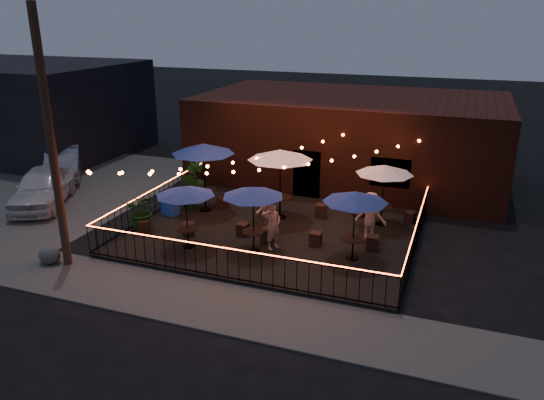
{
  "coord_description": "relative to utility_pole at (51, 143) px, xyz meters",
  "views": [
    {
      "loc": [
        6.13,
        -14.77,
        7.7
      ],
      "look_at": [
        -0.18,
        2.24,
        1.24
      ],
      "focal_mm": 35.0,
      "sensor_mm": 36.0,
      "label": 1
    }
  ],
  "objects": [
    {
      "name": "ground",
      "position": [
        5.4,
        2.6,
        -4.0
      ],
      "size": [
        110.0,
        110.0,
        0.0
      ],
      "primitive_type": "plane",
      "color": "black",
      "rests_on": "ground"
    },
    {
      "name": "patio",
      "position": [
        5.4,
        4.6,
        -3.92
      ],
      "size": [
        10.0,
        8.0,
        0.15
      ],
      "primitive_type": "cube",
      "color": "black",
      "rests_on": "ground"
    },
    {
      "name": "sidewalk",
      "position": [
        5.4,
        -0.65,
        -3.98
      ],
      "size": [
        18.0,
        2.5,
        0.05
      ],
      "primitive_type": "cube",
      "color": "#474441",
      "rests_on": "ground"
    },
    {
      "name": "parking_lot",
      "position": [
        -6.6,
        6.6,
        -3.99
      ],
      "size": [
        11.0,
        12.0,
        0.02
      ],
      "primitive_type": "cube",
      "color": "#474441",
      "rests_on": "ground"
    },
    {
      "name": "brick_building",
      "position": [
        6.4,
        12.59,
        -2.0
      ],
      "size": [
        14.0,
        8.0,
        4.0
      ],
      "color": "#3C1B10",
      "rests_on": "ground"
    },
    {
      "name": "background_building",
      "position": [
        -12.6,
        11.6,
        -1.5
      ],
      "size": [
        12.0,
        9.0,
        5.0
      ],
      "primitive_type": "cube",
      "color": "black",
      "rests_on": "ground"
    },
    {
      "name": "utility_pole",
      "position": [
        0.0,
        0.0,
        0.0
      ],
      "size": [
        0.26,
        0.26,
        8.0
      ],
      "primitive_type": "cylinder",
      "color": "#322214",
      "rests_on": "ground"
    },
    {
      "name": "fence_front",
      "position": [
        5.4,
        0.6,
        -3.34
      ],
      "size": [
        10.0,
        0.04,
        1.04
      ],
      "color": "black",
      "rests_on": "patio"
    },
    {
      "name": "fence_left",
      "position": [
        0.4,
        4.6,
        -3.34
      ],
      "size": [
        0.04,
        8.0,
        1.04
      ],
      "rotation": [
        0.0,
        0.0,
        1.57
      ],
      "color": "black",
      "rests_on": "patio"
    },
    {
      "name": "fence_right",
      "position": [
        10.4,
        4.6,
        -3.34
      ],
      "size": [
        0.04,
        8.0,
        1.04
      ],
      "rotation": [
        0.0,
        0.0,
        1.57
      ],
      "color": "black",
      "rests_on": "patio"
    },
    {
      "name": "festoon_lights",
      "position": [
        4.39,
        4.3,
        -1.48
      ],
      "size": [
        10.02,
        8.72,
        1.32
      ],
      "color": "#FF5B28",
      "rests_on": "ground"
    },
    {
      "name": "cafe_table_0",
      "position": [
        3.14,
        2.27,
        -1.86
      ],
      "size": [
        2.4,
        2.4,
        2.18
      ],
      "rotation": [
        0.0,
        0.0,
        0.25
      ],
      "color": "black",
      "rests_on": "patio"
    },
    {
      "name": "cafe_table_1",
      "position": [
        2.06,
        5.67,
        -1.34
      ],
      "size": [
        3.13,
        3.13,
        2.74
      ],
      "rotation": [
        0.0,
        0.0,
        0.31
      ],
      "color": "black",
      "rests_on": "patio"
    },
    {
      "name": "cafe_table_2",
      "position": [
        5.33,
        2.78,
        -1.8
      ],
      "size": [
        2.08,
        2.08,
        2.24
      ],
      "rotation": [
        0.0,
        0.0,
        -0.03
      ],
      "color": "black",
      "rests_on": "patio"
    },
    {
      "name": "cafe_table_3",
      "position": [
        5.15,
        5.92,
        -1.37
      ],
      "size": [
        3.23,
        3.23,
        2.72
      ],
      "rotation": [
        0.0,
        0.0,
        -0.4
      ],
      "color": "black",
      "rests_on": "patio"
    },
    {
      "name": "cafe_table_4",
      "position": [
        8.56,
        3.32,
        -1.77
      ],
      "size": [
        2.46,
        2.46,
        2.28
      ],
      "rotation": [
        0.0,
        0.0,
        0.21
      ],
      "color": "black",
      "rests_on": "patio"
    },
    {
      "name": "cafe_table_5",
      "position": [
        8.94,
        6.59,
        -1.73
      ],
      "size": [
        2.21,
        2.21,
        2.32
      ],
      "rotation": [
        0.0,
        0.0,
        0.05
      ],
      "color": "black",
      "rests_on": "patio"
    },
    {
      "name": "bistro_chair_0",
      "position": [
        1.02,
        2.84,
        -3.62
      ],
      "size": [
        0.51,
        0.51,
        0.46
      ],
      "primitive_type": "cube",
      "rotation": [
        0.0,
        0.0,
        0.41
      ],
      "color": "black",
      "rests_on": "patio"
    },
    {
      "name": "bistro_chair_1",
      "position": [
        2.66,
        3.17,
        -3.62
      ],
      "size": [
        0.51,
        0.51,
        0.46
      ],
      "primitive_type": "cube",
      "rotation": [
        0.0,
        0.0,
        3.56
      ],
      "color": "black",
      "rests_on": "patio"
    },
    {
      "name": "bistro_chair_2",
      "position": [
        0.93,
        6.53,
        -3.61
      ],
      "size": [
        0.46,
        0.46,
        0.48
      ],
      "primitive_type": "cube",
      "rotation": [
        0.0,
        0.0,
        0.14
      ],
      "color": "black",
      "rests_on": "patio"
    },
    {
      "name": "bistro_chair_3",
      "position": [
        2.6,
        6.11,
        -3.63
      ],
      "size": [
        0.45,
        0.45,
        0.45
      ],
      "primitive_type": "cube",
      "rotation": [
        0.0,
        0.0,
        2.91
      ],
      "color": "black",
      "rests_on": "patio"
    },
    {
      "name": "bistro_chair_4",
      "position": [
        4.49,
        3.84,
        -3.63
      ],
      "size": [
        0.41,
        0.41,
        0.44
      ],
      "primitive_type": "cube",
      "rotation": [
        0.0,
        0.0,
        -0.09
      ],
      "color": "black",
      "rests_on": "patio"
    },
    {
      "name": "bistro_chair_5",
      "position": [
        5.53,
        3.63,
        -3.6
      ],
      "size": [
        0.56,
        0.56,
        0.5
      ],
      "primitive_type": "cube",
      "rotation": [
        0.0,
        0.0,
        2.73
      ],
      "color": "black",
      "rests_on": "patio"
    },
    {
      "name": "bistro_chair_6",
      "position": [
        4.5,
        6.45,
        -3.62
      ],
      "size": [
        0.47,
        0.47,
        0.45
      ],
      "primitive_type": "cube",
      "rotation": [
        0.0,
        0.0,
        -0.25
      ],
      "color": "black",
      "rests_on": "patio"
    },
    {
      "name": "bistro_chair_7",
      "position": [
        6.62,
        6.58,
        -3.6
      ],
      "size": [
        0.54,
        0.54,
        0.51
      ],
      "primitive_type": "cube",
      "rotation": [
        0.0,
        0.0,
        3.46
      ],
      "color": "black",
      "rests_on": "patio"
    },
    {
      "name": "bistro_chair_8",
      "position": [
        7.15,
        3.94,
        -3.62
      ],
      "size": [
        0.4,
        0.4,
        0.46
      ],
      "primitive_type": "cube",
      "rotation": [
        0.0,
        0.0,
        0.05
      ],
      "color": "black",
      "rests_on": "patio"
    },
    {
      "name": "bistro_chair_9",
      "position": [
        9.04,
        4.27,
        -3.61
      ],
      "size": [
        0.43,
        0.43,
        0.48
      ],
      "primitive_type": "cube",
      "rotation": [
        0.0,
        0.0,
        3.23
      ],
      "color": "black",
      "rests_on": "patio"
    },
    {
      "name": "bistro_chair_10",
      "position": [
        7.98,
        7.19,
        -3.61
      ],
      "size": [
        0.52,
        0.52,
        0.48
      ],
      "primitive_type": "cube",
      "rotation": [
        0.0,
        0.0,
        -0.36
      ],
      "color": "black",
      "rests_on": "patio"
    },
    {
      "name": "bistro_chair_11",
      "position": [
        9.94,
        7.19,
        -3.64
      ],
      "size": [
        0.45,
        0.45,
        0.42
      ],
      "primitive_type": "cube",
      "rotation": [
        0.0,
        0.0,
        2.82
      ],
      "color": "black",
      "rests_on": "patio"
    },
    {
      "name": "patron_a",
      "position": [
        5.89,
        3.17,
        -3.04
      ],
      "size": [
        0.59,
        0.7,
        1.63
      ],
      "primitive_type": "imported",
      "rotation": [
        0.0,
        0.0,
        1.16
      ],
      "color": "tan",
      "rests_on": "patio"
    },
    {
      "name": "patron_b",
      "position": [
        5.14,
        4.25,
        -3.05
      ],
      "size": [
        0.79,
        0.91,
        1.6
      ],
      "primitive_type": "imported",
      "rotation": [
        0.0,
        0.0,
        -1.31
      ],
      "color": "tan",
      "rests_on": "patio"
    },
    {
      "name": "patron_c",
      "position": [
        8.8,
        4.99,
        -2.98
      ],
      "size": [
        1.15,
        0.69,
        1.75
      ],
      "primitive_type": "imported",
      "rotation": [
        0.0,
        0.0,
        3.18
      ],
      "color": "tan",
      "rests_on": "patio"
    },
    {
      "name": "potted_shrub_a",
      "position": [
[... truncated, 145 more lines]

